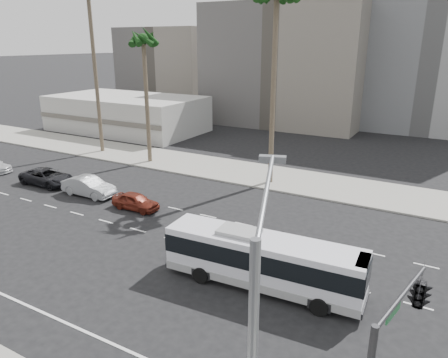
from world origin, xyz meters
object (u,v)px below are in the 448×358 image
Objects in this scene: car_a at (136,201)px; palm_mid at (143,42)px; city_bus at (263,259)px; car_b at (89,187)px; traffic_signal at (414,304)px; car_c at (47,177)px.

car_a is 0.28× the size of palm_mid.
city_bus is at bearing -38.12° from palm_mid.
car_b is (-5.50, 0.43, 0.14)m from car_a.
car_b is 15.98m from palm_mid.
traffic_signal is (26.16, -12.12, 4.65)m from car_b.
city_bus is 28.43m from palm_mid.
city_bus is 19.42m from car_b.
city_bus is at bearing 150.36° from traffic_signal.
traffic_signal is at bearing -112.95° from car_c.
palm_mid is (-2.06, 10.71, 11.68)m from car_b.
car_c is 16.14m from palm_mid.
car_a is 17.92m from palm_mid.
car_c is at bearing 86.05° from car_a.
car_b is 0.92× the size of car_c.
car_c reaches higher than car_a.
traffic_signal reaches higher than car_a.
city_bus is 2.19× the size of car_b.
palm_mid reaches higher than traffic_signal.
traffic_signal is (31.66, -12.32, 4.72)m from car_c.
car_c is 34.30m from traffic_signal.
traffic_signal is 36.98m from palm_mid.
traffic_signal reaches higher than city_bus.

